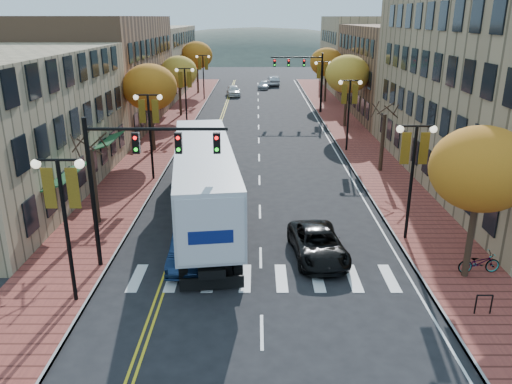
{
  "coord_description": "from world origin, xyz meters",
  "views": [
    {
      "loc": [
        -0.19,
        -17.57,
        10.95
      ],
      "look_at": [
        -0.23,
        7.26,
        2.2
      ],
      "focal_mm": 35.0,
      "sensor_mm": 36.0,
      "label": 1
    }
  ],
  "objects_px": {
    "navy_sedan": "(190,247)",
    "bicycle": "(479,263)",
    "semi_truck": "(203,173)",
    "black_suv": "(318,244)"
  },
  "relations": [
    {
      "from": "navy_sedan",
      "to": "bicycle",
      "type": "distance_m",
      "value": 13.04
    },
    {
      "from": "navy_sedan",
      "to": "black_suv",
      "type": "relative_size",
      "value": 0.91
    },
    {
      "from": "semi_truck",
      "to": "black_suv",
      "type": "bearing_deg",
      "value": -48.78
    },
    {
      "from": "navy_sedan",
      "to": "black_suv",
      "type": "xyz_separation_m",
      "value": [
        6.02,
        0.48,
        -0.06
      ]
    },
    {
      "from": "semi_truck",
      "to": "black_suv",
      "type": "xyz_separation_m",
      "value": [
        5.92,
        -5.16,
        -1.93
      ]
    },
    {
      "from": "semi_truck",
      "to": "navy_sedan",
      "type": "distance_m",
      "value": 5.95
    },
    {
      "from": "navy_sedan",
      "to": "black_suv",
      "type": "distance_m",
      "value": 6.04
    },
    {
      "from": "bicycle",
      "to": "semi_truck",
      "type": "bearing_deg",
      "value": 56.98
    },
    {
      "from": "navy_sedan",
      "to": "bicycle",
      "type": "relative_size",
      "value": 2.42
    },
    {
      "from": "semi_truck",
      "to": "bicycle",
      "type": "relative_size",
      "value": 9.63
    }
  ]
}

